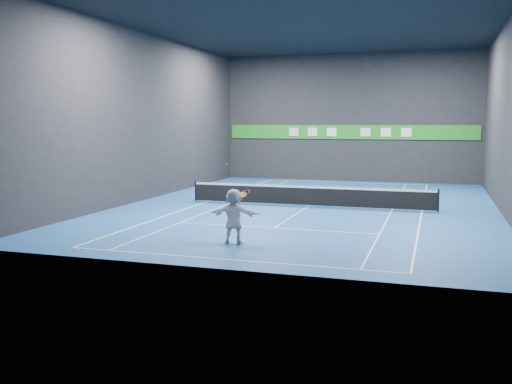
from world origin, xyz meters
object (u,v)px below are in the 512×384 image
(player, at_px, (234,216))
(tennis_ball, at_px, (227,165))
(tennis_net, at_px, (309,195))
(tennis_racket, at_px, (245,194))

(player, relative_size, tennis_ball, 30.52)
(tennis_ball, bearing_deg, tennis_net, 84.78)
(tennis_ball, distance_m, tennis_racket, 1.21)
(player, bearing_deg, tennis_ball, -23.87)
(tennis_net, bearing_deg, tennis_racket, -91.16)
(tennis_ball, relative_size, tennis_net, 0.01)
(player, height_order, tennis_net, player)
(player, relative_size, tennis_racket, 2.84)
(player, height_order, tennis_ball, tennis_ball)
(player, distance_m, tennis_net, 9.59)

